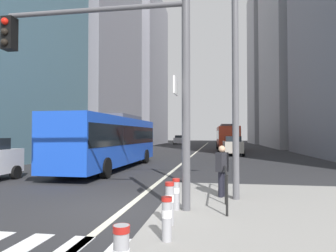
# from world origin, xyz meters

# --- Properties ---
(ground_plane) EXTENTS (160.00, 160.00, 0.00)m
(ground_plane) POSITION_xyz_m (0.00, 20.00, 0.00)
(ground_plane) COLOR #28282B
(lane_centre_line) EXTENTS (0.20, 80.00, 0.01)m
(lane_centre_line) POSITION_xyz_m (0.00, 30.00, 0.01)
(lane_centre_line) COLOR beige
(lane_centre_line) RESTS_ON ground
(office_tower_left_mid) EXTENTS (10.78, 19.45, 28.13)m
(office_tower_left_mid) POSITION_xyz_m (-16.00, 33.50, 14.07)
(office_tower_left_mid) COLOR gray
(office_tower_left_mid) RESTS_ON ground
(office_tower_left_far) EXTENTS (11.43, 21.37, 33.90)m
(office_tower_left_far) POSITION_xyz_m (-16.00, 58.67, 16.95)
(office_tower_left_far) COLOR gray
(office_tower_left_far) RESTS_ON ground
(office_tower_right_far) EXTENTS (13.45, 16.20, 37.03)m
(office_tower_right_far) POSITION_xyz_m (17.00, 66.46, 18.51)
(office_tower_right_far) COLOR #9E9EA3
(office_tower_right_far) RESTS_ON ground
(city_bus_blue_oncoming) EXTENTS (2.81, 12.12, 3.40)m
(city_bus_blue_oncoming) POSITION_xyz_m (-3.90, 9.51, 1.84)
(city_bus_blue_oncoming) COLOR blue
(city_bus_blue_oncoming) RESTS_ON ground
(city_bus_red_receding) EXTENTS (2.93, 11.60, 3.40)m
(city_bus_red_receding) POSITION_xyz_m (3.77, 32.92, 1.84)
(city_bus_red_receding) COLOR red
(city_bus_red_receding) RESTS_ON ground
(car_oncoming_mid) EXTENTS (2.15, 4.23, 1.94)m
(car_oncoming_mid) POSITION_xyz_m (-5.77, 57.08, 0.99)
(car_oncoming_mid) COLOR silver
(car_oncoming_mid) RESTS_ON ground
(car_receding_near) EXTENTS (2.17, 4.42, 1.94)m
(car_receding_near) POSITION_xyz_m (4.04, 23.12, 0.99)
(car_receding_near) COLOR #B2A899
(car_receding_near) RESTS_ON ground
(car_receding_far) EXTENTS (2.15, 4.52, 1.94)m
(car_receding_far) POSITION_xyz_m (3.39, 54.88, 0.99)
(car_receding_far) COLOR black
(car_receding_far) RESTS_ON ground
(traffic_signal_gantry) EXTENTS (5.43, 0.65, 6.00)m
(traffic_signal_gantry) POSITION_xyz_m (-0.00, -0.49, 4.07)
(traffic_signal_gantry) COLOR #515156
(traffic_signal_gantry) RESTS_ON median_island
(street_lamp_post) EXTENTS (5.50, 0.32, 8.00)m
(street_lamp_post) POSITION_xyz_m (3.12, 1.08, 5.28)
(street_lamp_post) COLOR #56565B
(street_lamp_post) RESTS_ON median_island
(bollard_left) EXTENTS (0.20, 0.20, 0.81)m
(bollard_left) POSITION_xyz_m (1.66, -2.81, 0.60)
(bollard_left) COLOR #99999E
(bollard_left) RESTS_ON median_island
(bollard_right) EXTENTS (0.20, 0.20, 0.92)m
(bollard_right) POSITION_xyz_m (1.56, -1.82, 0.66)
(bollard_right) COLOR #99999E
(bollard_right) RESTS_ON median_island
(bollard_back) EXTENTS (0.20, 0.20, 0.81)m
(bollard_back) POSITION_xyz_m (1.51, -0.47, 0.60)
(bollard_back) COLOR #99999E
(bollard_back) RESTS_ON median_island
(pedestrian_railing) EXTENTS (0.06, 3.77, 0.98)m
(pedestrian_railing) POSITION_xyz_m (2.80, 0.96, 0.86)
(pedestrian_railing) COLOR black
(pedestrian_railing) RESTS_ON median_island
(pedestrian_waiting) EXTENTS (0.42, 0.45, 1.60)m
(pedestrian_waiting) POSITION_xyz_m (2.71, 1.38, 1.03)
(pedestrian_waiting) COLOR black
(pedestrian_waiting) RESTS_ON median_island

